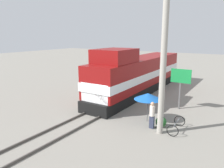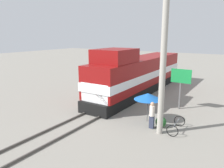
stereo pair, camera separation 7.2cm
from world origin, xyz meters
The scene contains 10 objects.
ground_plane centered at (0.00, 0.00, 0.00)m, with size 120.00×120.00×0.00m, color gray.
rail_near centered at (-0.72, 0.00, 0.07)m, with size 0.08×29.99×0.15m, color #4C4742.
rail_far centered at (0.72, 0.00, 0.07)m, with size 0.08×29.99×0.15m, color #4C4742.
locomotive centered at (0.00, 4.88, 2.01)m, with size 3.01×16.77×4.88m.
utility_pole centered at (5.41, -2.97, 5.85)m, with size 1.80×0.37×11.55m.
vendor_umbrella centered at (3.96, -1.61, 1.85)m, with size 1.95×1.95×2.07m.
billboard_sign centered at (5.10, 2.30, 2.48)m, with size 1.63×0.12×3.35m.
shrub_cluster centered at (5.15, -2.06, 0.36)m, with size 0.72×0.72×0.72m, color #236028.
person_bystander centered at (4.70, -2.58, 0.99)m, with size 0.34×0.34×1.81m.
bicycle centered at (6.19, -2.14, 0.38)m, with size 0.81×1.86×0.74m.
Camera 1 is at (9.73, -15.34, 6.07)m, focal length 35.00 mm.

